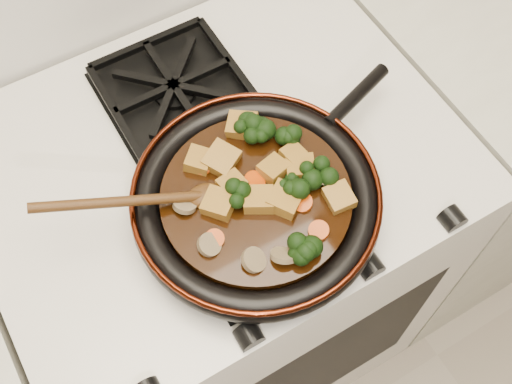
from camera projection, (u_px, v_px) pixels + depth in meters
stove at (227, 264)px, 1.41m from camera, size 0.76×0.60×0.90m
burner_grate_front at (260, 220)px, 0.94m from camera, size 0.23×0.23×0.03m
burner_grate_back at (174, 89)px, 1.06m from camera, size 0.23×0.23×0.03m
skillet at (257, 200)px, 0.93m from camera, size 0.48×0.36×0.05m
braising_sauce at (256, 199)px, 0.92m from camera, size 0.28×0.28×0.02m
tofu_cube_0 at (259, 200)px, 0.90m from camera, size 0.06×0.05×0.03m
tofu_cube_1 at (300, 168)px, 0.92m from camera, size 0.05×0.05×0.03m
tofu_cube_2 at (219, 204)px, 0.90m from camera, size 0.06×0.06×0.03m
tofu_cube_3 at (339, 198)px, 0.90m from camera, size 0.04×0.04×0.02m
tofu_cube_4 at (294, 156)px, 0.94m from camera, size 0.04×0.04×0.02m
tofu_cube_5 at (221, 160)px, 0.93m from camera, size 0.06×0.06×0.03m
tofu_cube_6 at (242, 126)px, 0.96m from camera, size 0.06×0.06×0.03m
tofu_cube_7 at (274, 169)px, 0.92m from camera, size 0.05×0.05×0.03m
tofu_cube_8 at (199, 161)px, 0.93m from camera, size 0.05×0.05×0.03m
tofu_cube_9 at (232, 185)px, 0.91m from camera, size 0.04×0.04×0.02m
tofu_cube_10 at (285, 200)px, 0.90m from camera, size 0.06×0.06×0.03m
broccoli_floret_0 at (286, 138)px, 0.95m from camera, size 0.06×0.06×0.06m
broccoli_floret_1 at (236, 195)px, 0.90m from camera, size 0.07×0.08×0.07m
broccoli_floret_2 at (293, 190)px, 0.91m from camera, size 0.07×0.07×0.06m
broccoli_floret_3 at (257, 134)px, 0.95m from camera, size 0.08×0.08×0.06m
broccoli_floret_4 at (247, 131)px, 0.95m from camera, size 0.07×0.06×0.07m
broccoli_floret_5 at (301, 247)px, 0.86m from camera, size 0.09×0.09×0.06m
broccoli_floret_6 at (318, 175)px, 0.91m from camera, size 0.07×0.07×0.07m
carrot_coin_0 at (254, 181)px, 0.92m from camera, size 0.03×0.03×0.02m
carrot_coin_1 at (215, 238)px, 0.87m from camera, size 0.03×0.03×0.02m
carrot_coin_2 at (302, 202)px, 0.90m from camera, size 0.03×0.03×0.02m
carrot_coin_3 at (319, 230)px, 0.88m from camera, size 0.03×0.03×0.01m
carrot_coin_4 at (203, 166)px, 0.93m from camera, size 0.03×0.03×0.02m
mushroom_slice_0 at (284, 255)px, 0.86m from camera, size 0.05×0.05×0.03m
mushroom_slice_1 at (254, 260)px, 0.86m from camera, size 0.05×0.05×0.03m
mushroom_slice_2 at (185, 205)px, 0.90m from camera, size 0.05×0.05×0.02m
mushroom_slice_3 at (325, 179)px, 0.92m from camera, size 0.05×0.05×0.03m
mushroom_slice_4 at (209, 245)px, 0.87m from camera, size 0.05×0.05×0.02m
wooden_spoon at (158, 199)px, 0.88m from camera, size 0.15×0.07×0.24m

